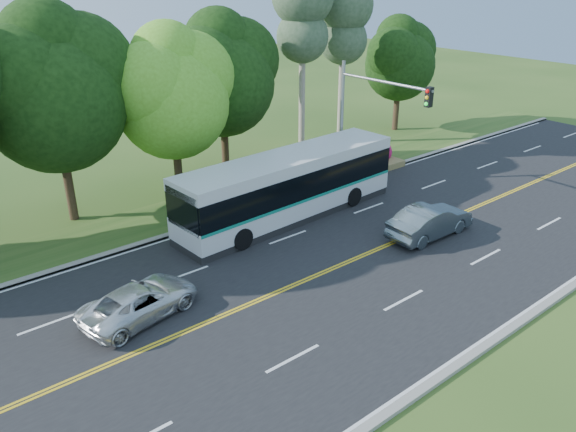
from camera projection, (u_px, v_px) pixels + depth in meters
ground at (348, 262)px, 24.18m from camera, size 120.00×120.00×0.00m
road at (348, 262)px, 24.18m from camera, size 60.00×14.00×0.02m
curb_north at (251, 209)px, 29.21m from camera, size 60.00×0.30×0.15m
curb_south at (497, 339)px, 19.10m from camera, size 60.00×0.30×0.15m
grass_verge at (231, 199)px, 30.53m from camera, size 60.00×4.00×0.10m
lane_markings at (347, 262)px, 24.12m from camera, size 57.60×13.82×0.00m
tree_row at (100, 78)px, 27.04m from camera, size 44.70×9.10×13.84m
bougainvillea_hedge at (338, 165)px, 33.80m from camera, size 9.50×2.25×1.50m
traffic_signal at (367, 110)px, 29.84m from camera, size 0.42×6.10×7.00m
transit_bus at (289, 187)px, 27.87m from camera, size 12.52×3.36×3.24m
sedan at (430, 221)px, 26.22m from camera, size 4.59×1.67×1.50m
suv at (140, 301)px, 20.21m from camera, size 4.76×2.87×1.24m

